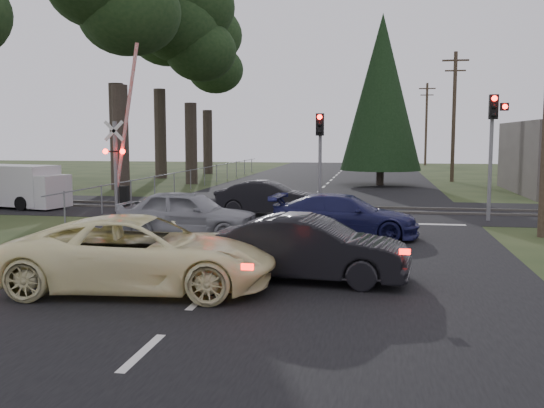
% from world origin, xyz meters
% --- Properties ---
extents(ground, '(120.00, 120.00, 0.00)m').
position_xyz_m(ground, '(0.00, 0.00, 0.00)').
color(ground, '#223116').
rests_on(ground, ground).
extents(road, '(14.00, 100.00, 0.01)m').
position_xyz_m(road, '(0.00, 10.00, 0.01)').
color(road, black).
rests_on(road, ground).
extents(rail_corridor, '(120.00, 8.00, 0.01)m').
position_xyz_m(rail_corridor, '(0.00, 12.00, 0.01)').
color(rail_corridor, black).
rests_on(rail_corridor, ground).
extents(stop_line, '(13.00, 0.35, 0.00)m').
position_xyz_m(stop_line, '(0.00, 8.20, 0.01)').
color(stop_line, silver).
rests_on(stop_line, ground).
extents(rail_near, '(120.00, 0.12, 0.10)m').
position_xyz_m(rail_near, '(0.00, 11.20, 0.05)').
color(rail_near, '#59544C').
rests_on(rail_near, ground).
extents(rail_far, '(120.00, 0.12, 0.10)m').
position_xyz_m(rail_far, '(0.00, 12.80, 0.05)').
color(rail_far, '#59544C').
rests_on(rail_far, ground).
extents(crossing_signal, '(1.62, 0.38, 6.96)m').
position_xyz_m(crossing_signal, '(-7.27, 9.79, 2.06)').
color(crossing_signal, slate).
rests_on(crossing_signal, ground).
extents(traffic_signal_right, '(0.68, 0.48, 4.70)m').
position_xyz_m(traffic_signal_right, '(7.55, 9.47, 3.31)').
color(traffic_signal_right, slate).
rests_on(traffic_signal_right, ground).
extents(traffic_signal_center, '(0.32, 0.48, 4.10)m').
position_xyz_m(traffic_signal_center, '(1.00, 10.68, 2.81)').
color(traffic_signal_center, slate).
rests_on(traffic_signal_center, ground).
extents(utility_pole_mid, '(1.80, 0.26, 9.00)m').
position_xyz_m(utility_pole_mid, '(8.50, 30.00, 4.73)').
color(utility_pole_mid, '#4C3D2D').
rests_on(utility_pole_mid, ground).
extents(utility_pole_far, '(1.80, 0.26, 9.00)m').
position_xyz_m(utility_pole_far, '(8.50, 55.00, 4.73)').
color(utility_pole_far, '#4C3D2D').
rests_on(utility_pole_far, ground).
extents(euc_tree_c, '(6.00, 6.00, 13.20)m').
position_xyz_m(euc_tree_c, '(-9.00, 25.00, 9.51)').
color(euc_tree_c, '#473D33').
rests_on(euc_tree_c, ground).
extents(euc_tree_d, '(7.50, 7.50, 16.50)m').
position_xyz_m(euc_tree_d, '(-13.00, 30.00, 11.91)').
color(euc_tree_d, '#473D33').
rests_on(euc_tree_d, ground).
extents(euc_tree_e, '(6.00, 6.00, 13.20)m').
position_xyz_m(euc_tree_e, '(-11.00, 36.00, 9.51)').
color(euc_tree_e, '#473D33').
rests_on(euc_tree_e, ground).
extents(conifer_tree, '(5.20, 5.20, 11.00)m').
position_xyz_m(conifer_tree, '(3.50, 26.00, 5.99)').
color(conifer_tree, '#473D33').
rests_on(conifer_tree, ground).
extents(fence_left, '(0.10, 36.00, 1.20)m').
position_xyz_m(fence_left, '(-7.80, 22.50, 0.00)').
color(fence_left, slate).
rests_on(fence_left, ground).
extents(cream_coupe, '(5.74, 3.07, 1.53)m').
position_xyz_m(cream_coupe, '(-1.40, -2.50, 0.77)').
color(cream_coupe, '#FFF7B6').
rests_on(cream_coupe, ground).
extents(dark_hatchback, '(4.45, 1.92, 1.42)m').
position_xyz_m(dark_hatchback, '(1.91, -1.09, 0.71)').
color(dark_hatchback, black).
rests_on(dark_hatchback, ground).
extents(silver_car, '(4.46, 1.92, 1.50)m').
position_xyz_m(silver_car, '(-2.50, 4.00, 0.75)').
color(silver_car, gray).
rests_on(silver_car, ground).
extents(blue_sedan, '(4.76, 2.21, 1.34)m').
position_xyz_m(blue_sedan, '(2.35, 4.91, 0.67)').
color(blue_sedan, '#181A49').
rests_on(blue_sedan, ground).
extents(dark_car_far, '(4.20, 1.51, 1.38)m').
position_xyz_m(dark_car_far, '(-0.99, 9.73, 0.69)').
color(dark_car_far, black).
rests_on(dark_car_far, ground).
extents(white_van, '(5.10, 2.69, 1.89)m').
position_xyz_m(white_van, '(-12.50, 10.42, 0.96)').
color(white_van, silver).
rests_on(white_van, ground).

